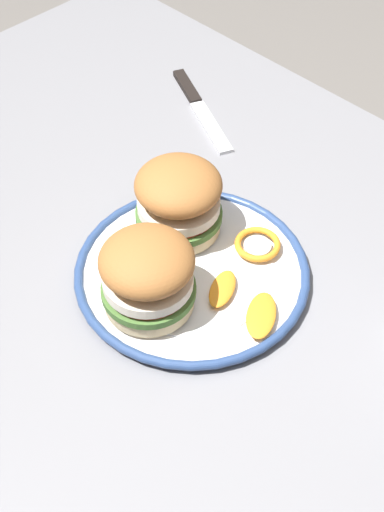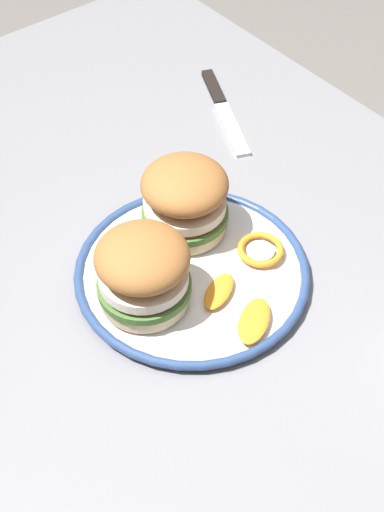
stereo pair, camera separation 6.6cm
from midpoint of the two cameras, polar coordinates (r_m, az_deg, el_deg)
The scene contains 8 objects.
dining_table at distance 0.97m, azimuth -0.24°, elevation -7.81°, with size 1.45×0.94×0.71m.
dinner_plate at distance 0.94m, azimuth -2.00°, elevation -1.33°, with size 0.30×0.30×0.02m.
sandwich_half_left at distance 0.86m, azimuth -5.63°, elevation -1.49°, with size 0.15×0.15×0.10m.
sandwich_half_right at distance 0.95m, azimuth -3.03°, elevation 4.35°, with size 0.14×0.14×0.10m.
orange_peel_curled at distance 0.96m, azimuth 3.11°, elevation 0.82°, with size 0.08×0.08×0.01m.
orange_peel_strip_long at distance 0.88m, azimuth 3.22°, elevation -4.66°, with size 0.07×0.08×0.01m.
orange_peel_strip_short at distance 0.91m, azimuth 0.27°, elevation -2.62°, with size 0.05×0.07×0.01m.
table_knife at distance 1.21m, azimuth -1.16°, elevation 11.51°, with size 0.21×0.11×0.01m.
Camera 1 is at (-0.37, 0.41, 1.43)m, focal length 51.97 mm.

